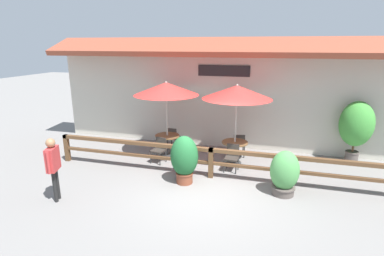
% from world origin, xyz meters
% --- Properties ---
extents(ground_plane, '(60.00, 60.00, 0.00)m').
position_xyz_m(ground_plane, '(0.00, 0.00, 0.00)').
color(ground_plane, slate).
extents(building_facade, '(14.28, 1.49, 4.23)m').
position_xyz_m(building_facade, '(-0.00, 4.10, 2.16)').
color(building_facade, '#BCB7A8').
rests_on(building_facade, ground).
extents(patio_railing, '(10.40, 0.14, 0.95)m').
position_xyz_m(patio_railing, '(0.00, 1.05, 0.70)').
color(patio_railing, brown).
rests_on(patio_railing, ground).
extents(patio_umbrella_near, '(2.30, 2.30, 2.72)m').
position_xyz_m(patio_umbrella_near, '(-1.94, 2.51, 2.46)').
color(patio_umbrella_near, '#B7B2A8').
rests_on(patio_umbrella_near, ground).
extents(dining_table_near, '(0.88, 0.88, 0.77)m').
position_xyz_m(dining_table_near, '(-1.94, 2.51, 0.61)').
color(dining_table_near, brown).
rests_on(dining_table_near, ground).
extents(chair_near_streetside, '(0.50, 0.50, 0.86)m').
position_xyz_m(chair_near_streetside, '(-1.98, 1.80, 0.49)').
color(chair_near_streetside, '#332D28').
rests_on(chair_near_streetside, ground).
extents(chair_near_wallside, '(0.46, 0.46, 0.86)m').
position_xyz_m(chair_near_wallside, '(-1.97, 3.22, 0.49)').
color(chair_near_wallside, '#332D28').
rests_on(chair_near_wallside, ground).
extents(patio_umbrella_middle, '(2.30, 2.30, 2.72)m').
position_xyz_m(patio_umbrella_middle, '(0.54, 2.41, 2.46)').
color(patio_umbrella_middle, '#B7B2A8').
rests_on(patio_umbrella_middle, ground).
extents(dining_table_middle, '(0.88, 0.88, 0.77)m').
position_xyz_m(dining_table_middle, '(0.54, 2.41, 0.61)').
color(dining_table_middle, brown).
rests_on(dining_table_middle, ground).
extents(chair_middle_streetside, '(0.45, 0.45, 0.86)m').
position_xyz_m(chair_middle_streetside, '(0.54, 1.76, 0.49)').
color(chair_middle_streetside, '#332D28').
rests_on(chair_middle_streetside, ground).
extents(chair_middle_wallside, '(0.50, 0.50, 0.86)m').
position_xyz_m(chair_middle_wallside, '(0.60, 3.06, 0.49)').
color(chair_middle_wallside, '#332D28').
rests_on(chair_middle_wallside, ground).
extents(potted_plant_corner_fern, '(0.81, 0.73, 1.44)m').
position_xyz_m(potted_plant_corner_fern, '(-0.67, 0.49, 0.77)').
color(potted_plant_corner_fern, brown).
rests_on(potted_plant_corner_fern, ground).
extents(potted_plant_entrance_palm, '(0.77, 0.69, 1.25)m').
position_xyz_m(potted_plant_entrance_palm, '(2.13, 0.53, 0.62)').
color(potted_plant_entrance_palm, '#564C47').
rests_on(potted_plant_entrance_palm, ground).
extents(potted_plant_broad_leaf, '(1.09, 0.98, 2.16)m').
position_xyz_m(potted_plant_broad_leaf, '(4.44, 3.55, 1.33)').
color(potted_plant_broad_leaf, '#564C47').
rests_on(potted_plant_broad_leaf, ground).
extents(pedestrian, '(0.34, 0.57, 1.70)m').
position_xyz_m(pedestrian, '(-3.59, -1.40, 1.09)').
color(pedestrian, black).
rests_on(pedestrian, ground).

